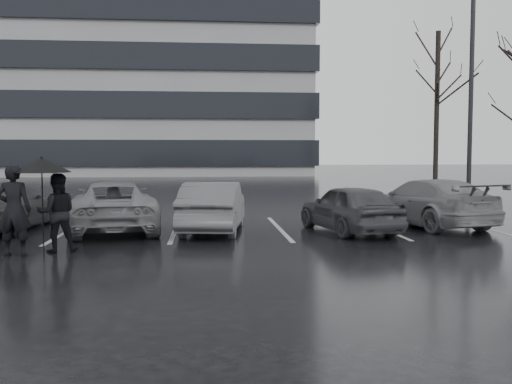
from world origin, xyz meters
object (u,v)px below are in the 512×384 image
object	(u,v)px
car_main	(349,208)
tree_north	(437,111)
car_west_c	(4,207)
car_west_a	(213,207)
car_west_b	(113,206)
car_east	(427,202)
pedestrian_right	(57,213)
lamp_post	(471,89)
pedestrian_left	(14,210)

from	to	relation	value
car_main	tree_north	bearing A→B (deg)	-132.32
car_main	car_west_c	size ratio (longest dim) A/B	0.86
car_west_a	tree_north	world-z (taller)	tree_north
car_west_b	car_east	bearing A→B (deg)	171.46
pedestrian_right	car_main	bearing A→B (deg)	-176.29
lamp_post	car_main	bearing A→B (deg)	-135.46
tree_north	lamp_post	bearing A→B (deg)	-105.62
car_west_a	car_west_c	xyz separation A→B (m)	(-5.54, 0.73, -0.03)
car_west_a	pedestrian_right	xyz separation A→B (m)	(-3.27, -2.79, 0.16)
car_east	tree_north	xyz separation A→B (m)	(6.21, 14.39, 3.59)
car_west_c	lamp_post	world-z (taller)	lamp_post
car_west_b	car_east	xyz separation A→B (m)	(8.61, 0.15, 0.01)
lamp_post	tree_north	size ratio (longest dim) A/B	1.12
car_west_c	pedestrian_left	distance (m)	4.21
car_west_c	lamp_post	xyz separation A→B (m)	(15.09, 4.79, 3.76)
car_west_a	car_west_c	bearing A→B (deg)	0.04
car_west_c	pedestrian_left	bearing A→B (deg)	115.31
car_main	car_east	size ratio (longest dim) A/B	0.80
pedestrian_left	lamp_post	world-z (taller)	lamp_post
pedestrian_left	lamp_post	distance (m)	16.47
pedestrian_right	pedestrian_left	bearing A→B (deg)	12.31
car_west_a	pedestrian_right	size ratio (longest dim) A/B	2.42
car_west_c	tree_north	bearing A→B (deg)	-137.42
car_west_a	car_west_b	world-z (taller)	car_west_a
car_west_a	car_east	size ratio (longest dim) A/B	0.87
car_east	lamp_post	size ratio (longest dim) A/B	0.48
car_east	tree_north	distance (m)	16.08
car_main	pedestrian_right	distance (m)	7.17
car_west_b	car_east	distance (m)	8.61
car_west_b	car_west_c	distance (m)	2.93
car_west_a	car_east	xyz separation A→B (m)	(5.98, 0.56, 0.01)
car_west_b	tree_north	distance (m)	21.07
car_west_b	car_west_c	bearing A→B (deg)	-15.84
pedestrian_right	tree_north	bearing A→B (deg)	-146.54
car_east	pedestrian_right	distance (m)	9.84
tree_north	car_east	bearing A→B (deg)	-113.34
car_main	pedestrian_left	bearing A→B (deg)	7.21
car_west_b	tree_north	xyz separation A→B (m)	(14.82, 14.54, 3.60)
car_west_a	lamp_post	xyz separation A→B (m)	(9.56, 5.52, 3.72)
car_main	lamp_post	world-z (taller)	lamp_post
car_west_a	car_east	distance (m)	6.01
car_west_c	tree_north	world-z (taller)	tree_north
car_main	tree_north	world-z (taller)	tree_north
car_east	pedestrian_left	xyz separation A→B (m)	(-9.98, -3.74, 0.26)
pedestrian_left	car_west_b	bearing A→B (deg)	-107.81
car_west_b	pedestrian_right	bearing A→B (deg)	69.20
car_main	car_east	bearing A→B (deg)	-170.99
car_west_b	car_main	bearing A→B (deg)	162.61
car_west_b	tree_north	world-z (taller)	tree_north
tree_north	pedestrian_left	bearing A→B (deg)	-131.77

